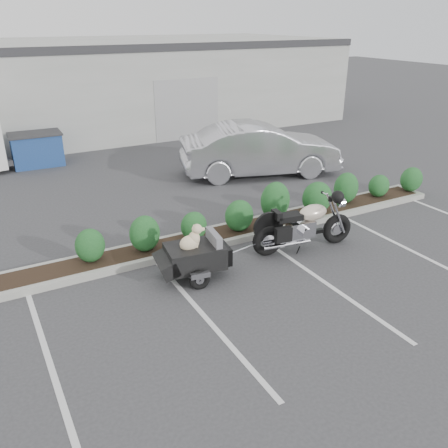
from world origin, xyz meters
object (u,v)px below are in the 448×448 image
sedan (260,149)px  dumpster (37,149)px  pet_trailer (194,255)px  motorcycle (304,226)px

sedan → dumpster: 8.09m
pet_trailer → sedan: (5.02, 5.31, 0.36)m
motorcycle → pet_trailer: bearing=-172.6°
motorcycle → sedan: sedan is taller
sedan → dumpster: size_ratio=2.90×
pet_trailer → sedan: bearing=54.6°
motorcycle → dumpster: size_ratio=1.40×
motorcycle → sedan: 5.79m
pet_trailer → motorcycle: bearing=7.4°
motorcycle → dumpster: (-4.25, 10.18, 0.01)m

